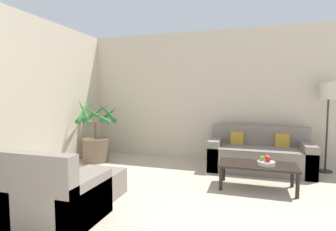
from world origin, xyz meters
name	(u,v)px	position (x,y,z in m)	size (l,w,h in m)	color
wall_back	(245,96)	(0.00, 6.26, 1.35)	(8.30, 0.06, 2.70)	beige
potted_palm	(96,141)	(-2.91, 5.38, 0.42)	(0.92, 0.93, 1.34)	brown
sofa_loveseat	(259,155)	(0.28, 5.70, 0.28)	(1.76, 0.78, 0.79)	gray
floor_lamp	(329,96)	(1.42, 5.95, 1.35)	(0.31, 0.31, 1.60)	#2D2823
coffee_table	(257,167)	(0.23, 4.70, 0.32)	(1.10, 0.54, 0.37)	black
fruit_bowl	(266,163)	(0.35, 4.66, 0.40)	(0.24, 0.24, 0.06)	beige
apple_red	(268,159)	(0.37, 4.64, 0.47)	(0.08, 0.08, 0.08)	red
apple_green	(262,158)	(0.29, 4.69, 0.46)	(0.07, 0.07, 0.07)	olive
orange_fruit	(267,158)	(0.37, 4.72, 0.46)	(0.08, 0.08, 0.08)	orange
armchair	(57,197)	(-1.85, 2.99, 0.27)	(0.86, 0.77, 0.81)	gray
ottoman	(97,184)	(-1.84, 3.75, 0.17)	(0.62, 0.54, 0.34)	gray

